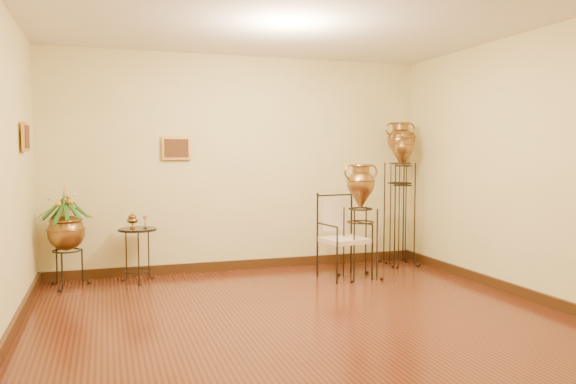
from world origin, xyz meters
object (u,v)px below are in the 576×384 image
object	(u,v)px
amphora_tall	(403,197)
planter_urn	(66,228)
armchair	(345,237)
amphora_mid	(400,192)
side_table	(138,254)

from	to	relation	value
amphora_tall	planter_urn	bearing A→B (deg)	178.84
planter_urn	armchair	bearing A→B (deg)	-10.40
amphora_mid	planter_urn	distance (m)	4.31
amphora_mid	armchair	xyz separation A→B (m)	(-1.09, -0.59, -0.49)
armchair	planter_urn	bearing A→B (deg)	160.77
armchair	side_table	world-z (taller)	armchair
amphora_mid	amphora_tall	bearing A→B (deg)	-90.00
amphora_tall	planter_urn	xyz separation A→B (m)	(-4.30, 0.09, -0.26)
side_table	armchair	bearing A→B (deg)	-13.65
planter_urn	side_table	distance (m)	0.86
planter_urn	side_table	world-z (taller)	planter_urn
amphora_mid	planter_urn	xyz separation A→B (m)	(-4.30, 0.00, -0.32)
amphora_mid	side_table	distance (m)	3.57
amphora_mid	armchair	world-z (taller)	amphora_mid
amphora_tall	side_table	distance (m)	3.56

